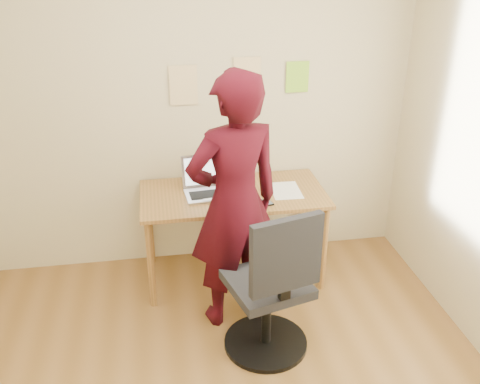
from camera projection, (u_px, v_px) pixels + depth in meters
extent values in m
cube|color=#C6B791|center=(189.00, 102.00, 4.10)|extent=(3.50, 0.04, 2.70)
cube|color=olive|center=(233.00, 194.00, 4.06)|extent=(1.40, 0.70, 0.03)
cylinder|color=olive|center=(151.00, 265.00, 3.86)|extent=(0.05, 0.05, 0.71)
cylinder|color=olive|center=(324.00, 249.00, 4.05)|extent=(0.05, 0.05, 0.71)
cylinder|color=olive|center=(150.00, 225.00, 4.39)|extent=(0.05, 0.05, 0.71)
cylinder|color=olive|center=(303.00, 213.00, 4.59)|extent=(0.05, 0.05, 0.71)
cube|color=#B9B9C1|center=(210.00, 195.00, 4.01)|extent=(0.38, 0.28, 0.02)
cube|color=black|center=(210.00, 193.00, 4.00)|extent=(0.31, 0.16, 0.00)
cube|color=#B9B9C1|center=(205.00, 170.00, 4.09)|extent=(0.37, 0.10, 0.25)
cube|color=white|center=(205.00, 170.00, 4.09)|extent=(0.32, 0.08, 0.20)
cube|color=white|center=(286.00, 190.00, 4.09)|extent=(0.23, 0.32, 0.00)
cube|color=black|center=(267.00, 202.00, 3.90)|extent=(0.08, 0.12, 0.01)
cube|color=#3F4C59|center=(267.00, 202.00, 3.90)|extent=(0.07, 0.10, 0.00)
cube|color=#DDBE84|center=(183.00, 85.00, 4.00)|extent=(0.21, 0.00, 0.30)
cube|color=#DDBE84|center=(247.00, 77.00, 4.06)|extent=(0.21, 0.00, 0.30)
cube|color=#8FD52F|center=(297.00, 77.00, 4.12)|extent=(0.18, 0.00, 0.24)
cube|color=black|center=(267.00, 284.00, 3.41)|extent=(0.58, 0.58, 0.06)
cube|color=black|center=(286.00, 255.00, 3.07)|extent=(0.45, 0.17, 0.47)
cube|color=black|center=(284.00, 289.00, 3.18)|extent=(0.07, 0.06, 0.13)
cylinder|color=black|center=(266.00, 316.00, 3.52)|extent=(0.06, 0.06, 0.47)
cylinder|color=black|center=(266.00, 342.00, 3.62)|extent=(0.56, 0.56, 0.03)
imported|color=#34070F|center=(234.00, 204.00, 3.52)|extent=(0.75, 0.59, 1.81)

